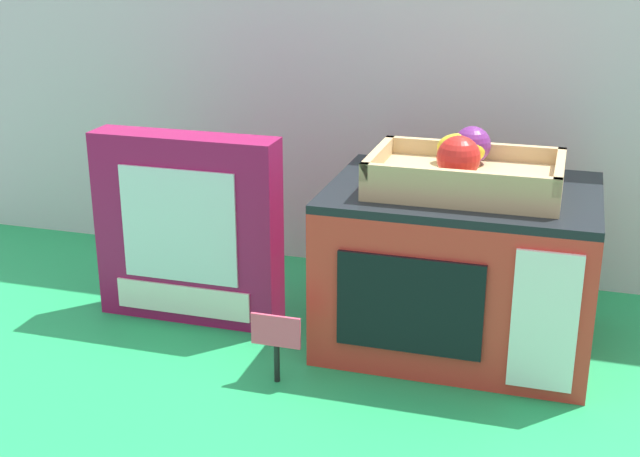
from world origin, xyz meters
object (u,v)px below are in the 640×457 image
food_groups_crate (465,172)px  cookie_set_box (188,229)px  price_sign (276,338)px  toy_microwave (459,266)px

food_groups_crate → cookie_set_box: bearing=-176.6°
food_groups_crate → cookie_set_box: 0.44m
food_groups_crate → price_sign: size_ratio=2.64×
cookie_set_box → price_sign: cookie_set_box is taller
toy_microwave → food_groups_crate: size_ratio=1.45×
toy_microwave → food_groups_crate: (0.00, -0.01, 0.15)m
toy_microwave → cookie_set_box: 0.42m
toy_microwave → cookie_set_box: bearing=-174.9°
toy_microwave → food_groups_crate: 0.15m
cookie_set_box → price_sign: (0.20, -0.16, -0.08)m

